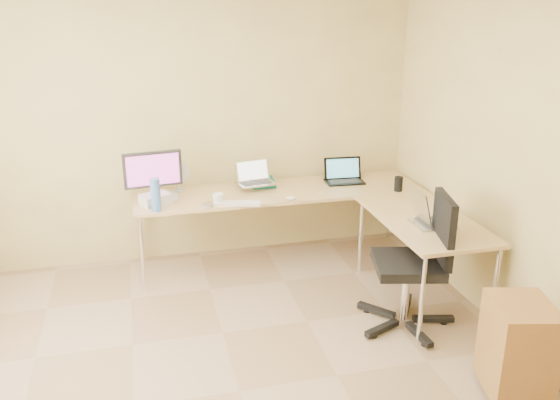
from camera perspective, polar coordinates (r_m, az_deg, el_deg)
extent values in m
plane|color=tan|center=(4.03, -3.96, -18.03)|extent=(4.50, 4.50, 0.00)
plane|color=#D3C475|center=(5.55, -8.50, 7.26)|extent=(4.50, 0.00, 4.50)
plane|color=#D3C475|center=(4.26, 24.58, 2.01)|extent=(0.00, 4.50, 4.50)
cube|color=tan|center=(5.57, -0.14, -2.57)|extent=(2.65, 0.70, 0.73)
cube|color=tan|center=(5.03, 13.58, -5.61)|extent=(0.70, 1.30, 0.73)
cube|color=#252525|center=(5.25, -12.23, 2.36)|extent=(0.52, 0.22, 0.43)
cube|color=#0F685B|center=(5.59, -1.71, 1.77)|extent=(0.23, 0.31, 0.05)
cube|color=silver|center=(5.42, -2.39, 2.63)|extent=(0.37, 0.30, 0.21)
cube|color=black|center=(5.66, 6.33, 2.82)|extent=(0.38, 0.29, 0.23)
cube|color=silver|center=(5.07, -4.22, -0.32)|extent=(0.42, 0.23, 0.02)
ellipsoid|color=silver|center=(5.17, 1.06, 0.20)|extent=(0.10, 0.07, 0.03)
imported|color=white|center=(5.09, -6.06, 0.13)|extent=(0.13, 0.13, 0.09)
cylinder|color=silver|center=(5.04, -7.07, -0.51)|extent=(0.15, 0.15, 0.03)
cylinder|color=#4675C4|center=(4.97, -12.00, 0.47)|extent=(0.11, 0.11, 0.28)
cube|color=silver|center=(5.37, -11.10, 0.40)|extent=(0.22, 0.31, 0.01)
cube|color=silver|center=(5.17, -12.00, 0.10)|extent=(0.29, 0.26, 0.09)
cylinder|color=silver|center=(5.46, -9.90, 2.22)|extent=(0.24, 0.24, 0.27)
cylinder|color=black|center=(5.50, 11.44, 1.54)|extent=(0.09, 0.09, 0.13)
cube|color=#B8B8B8|center=(4.74, 14.72, -0.97)|extent=(0.36, 0.28, 0.24)
cube|color=black|center=(4.57, 12.29, -6.28)|extent=(0.78, 0.78, 1.07)
cube|color=brown|center=(4.05, 22.09, -13.19)|extent=(0.45, 0.52, 0.61)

